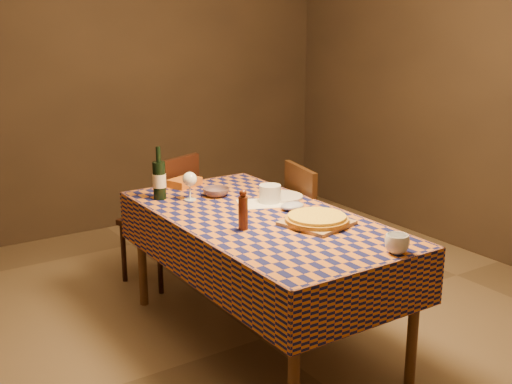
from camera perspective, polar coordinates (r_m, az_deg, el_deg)
room at (r=3.49m, az=0.46°, el=6.95°), size 5.00×5.10×2.70m
dining_table at (r=3.65m, az=0.44°, el=-3.30°), size 0.94×1.84×0.77m
cutting_board at (r=3.49m, az=5.42°, el=-2.76°), size 0.38×0.38×0.02m
pizza at (r=3.48m, az=5.43°, el=-2.34°), size 0.35×0.35×0.03m
pepper_mill at (r=3.38m, az=-1.15°, el=-1.68°), size 0.06×0.06×0.22m
bowl at (r=4.02m, az=-3.56°, el=-0.01°), size 0.18×0.18×0.05m
wine_glass at (r=3.92m, az=-5.91°, el=1.05°), size 0.09×0.09×0.18m
wine_bottle at (r=3.98m, az=-8.59°, el=1.11°), size 0.10×0.10×0.33m
deli_tub at (r=3.87m, az=1.25°, el=-0.17°), size 0.16×0.16×0.11m
takeout_container at (r=4.28m, az=-6.38°, el=0.86°), size 0.24×0.21×0.05m
white_plate at (r=3.98m, az=2.27°, el=-0.41°), size 0.29×0.29×0.02m
tumbler at (r=3.13m, az=12.42°, el=-4.53°), size 0.14×0.14×0.09m
flour_patch at (r=3.86m, az=0.51°, el=-1.02°), size 0.34×0.30×0.00m
flour_bag at (r=3.74m, az=3.25°, el=-1.24°), size 0.18×0.16×0.04m
chair_far at (r=4.56m, az=-7.98°, el=-1.82°), size 0.54×0.55×0.93m
chair_right at (r=4.27m, az=5.28°, el=-2.93°), size 0.51×0.50×0.93m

